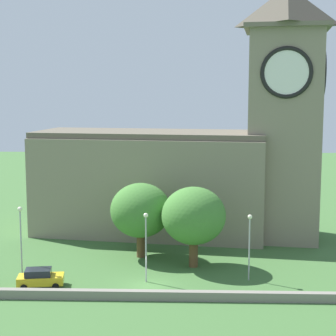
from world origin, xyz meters
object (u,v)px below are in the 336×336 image
church (195,160)px  streetlamp_central (146,236)px  streetlamp_west_mid (21,231)px  streetlamp_east_mid (250,236)px  car_yellow (40,278)px  tree_churchyard (194,216)px  tree_riverside_west (141,210)px

church → streetlamp_central: church is taller
streetlamp_west_mid → streetlamp_east_mid: streetlamp_west_mid is taller
church → car_yellow: (-14.38, -19.91, -8.59)m
car_yellow → streetlamp_west_mid: bearing=139.6°
car_yellow → streetlamp_central: (9.63, 1.74, 3.60)m
church → car_yellow: church is taller
car_yellow → streetlamp_central: 10.43m
streetlamp_west_mid → streetlamp_central: (11.86, -0.16, -0.27)m
car_yellow → streetlamp_west_mid: (-2.23, 1.90, 3.88)m
streetlamp_east_mid → tree_churchyard: (-5.22, 3.98, 0.99)m
tree_riverside_west → tree_churchyard: bearing=-29.7°
streetlamp_west_mid → streetlamp_east_mid: bearing=1.6°
tree_riverside_west → tree_churchyard: (5.67, -3.23, 0.17)m
church → streetlamp_east_mid: size_ratio=5.73×
tree_churchyard → streetlamp_east_mid: bearing=-37.3°
streetlamp_west_mid → streetlamp_central: 11.86m
tree_churchyard → church: bearing=89.0°
car_yellow → tree_riverside_west: (8.47, 9.73, 4.28)m
streetlamp_central → tree_churchyard: bearing=46.5°
streetlamp_east_mid → tree_riverside_west: tree_riverside_west is taller
church → tree_churchyard: bearing=-91.0°
streetlamp_central → car_yellow: bearing=-169.7°
car_yellow → tree_churchyard: bearing=24.7°
streetlamp_central → streetlamp_east_mid: (9.73, 0.77, -0.14)m
car_yellow → tree_churchyard: tree_churchyard is taller
streetlamp_central → tree_riverside_west: tree_riverside_west is taller
church → streetlamp_central: size_ratio=5.52×
streetlamp_central → streetlamp_east_mid: streetlamp_central is taller
streetlamp_west_mid → tree_riverside_west: bearing=36.2°
church → streetlamp_east_mid: (4.98, -17.40, -5.13)m
car_yellow → streetlamp_east_mid: bearing=7.4°
car_yellow → streetlamp_east_mid: size_ratio=0.69×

